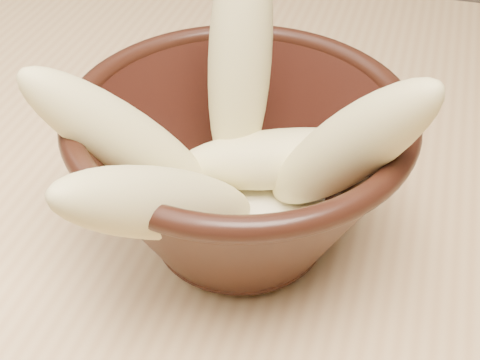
% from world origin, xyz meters
% --- Properties ---
extents(table, '(1.20, 0.80, 0.75)m').
position_xyz_m(table, '(0.00, 0.00, 0.67)').
color(table, tan).
rests_on(table, ground).
extents(bowl, '(0.22, 0.22, 0.12)m').
position_xyz_m(bowl, '(-0.03, -0.05, 0.82)').
color(bowl, black).
rests_on(bowl, table).
extents(milk_puddle, '(0.12, 0.12, 0.02)m').
position_xyz_m(milk_puddle, '(-0.03, -0.05, 0.79)').
color(milk_puddle, '#F0EAC1').
rests_on(milk_puddle, bowl).
extents(banana_upright, '(0.04, 0.08, 0.18)m').
position_xyz_m(banana_upright, '(-0.04, -0.02, 0.88)').
color(banana_upright, '#DAD080').
rests_on(banana_upright, bowl).
extents(banana_left, '(0.13, 0.10, 0.14)m').
position_xyz_m(banana_left, '(-0.09, -0.09, 0.85)').
color(banana_left, '#DAD080').
rests_on(banana_left, bowl).
extents(banana_right, '(0.13, 0.10, 0.15)m').
position_xyz_m(banana_right, '(0.04, -0.07, 0.86)').
color(banana_right, '#DAD080').
rests_on(banana_right, bowl).
extents(banana_across, '(0.15, 0.08, 0.05)m').
position_xyz_m(banana_across, '(-0.00, -0.04, 0.82)').
color(banana_across, '#DAD080').
rests_on(banana_across, bowl).
extents(banana_front, '(0.10, 0.16, 0.13)m').
position_xyz_m(banana_front, '(-0.05, -0.13, 0.85)').
color(banana_front, '#DAD080').
rests_on(banana_front, bowl).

